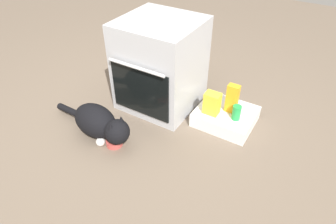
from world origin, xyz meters
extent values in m
plane|color=#6B5B4C|center=(0.00, 0.00, 0.00)|extent=(8.00, 8.00, 0.00)
cube|color=#B7BABF|center=(-0.09, 0.39, 0.38)|extent=(0.61, 0.60, 0.75)
cube|color=black|center=(-0.09, 0.08, 0.28)|extent=(0.52, 0.01, 0.41)
cylinder|color=silver|center=(-0.09, 0.05, 0.51)|extent=(0.49, 0.02, 0.02)
cube|color=white|center=(0.51, 0.41, 0.06)|extent=(0.46, 0.40, 0.12)
cylinder|color=#C64C47|center=(-0.10, -0.27, 0.02)|extent=(0.12, 0.12, 0.04)
sphere|color=brown|center=(-0.10, -0.27, 0.04)|extent=(0.07, 0.07, 0.07)
ellipsoid|color=black|center=(-0.29, -0.24, 0.14)|extent=(0.40, 0.29, 0.25)
sphere|color=black|center=(-0.05, -0.27, 0.16)|extent=(0.18, 0.18, 0.18)
cone|color=black|center=(-0.04, -0.22, 0.23)|extent=(0.06, 0.06, 0.08)
cone|color=black|center=(-0.05, -0.32, 0.23)|extent=(0.06, 0.06, 0.08)
cylinder|color=black|center=(-0.60, -0.21, 0.08)|extent=(0.33, 0.09, 0.10)
sphere|color=silver|center=(-0.16, -0.19, 0.03)|extent=(0.07, 0.07, 0.07)
sphere|color=silver|center=(-0.18, -0.33, 0.03)|extent=(0.07, 0.07, 0.07)
cylinder|color=green|center=(0.61, 0.35, 0.18)|extent=(0.07, 0.07, 0.12)
cube|color=orange|center=(0.54, 0.43, 0.24)|extent=(0.09, 0.06, 0.24)
cube|color=yellow|center=(0.42, 0.33, 0.21)|extent=(0.12, 0.09, 0.18)
camera|label=1|loc=(1.08, -1.43, 1.57)|focal=31.50mm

